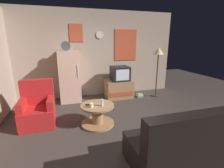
{
  "coord_description": "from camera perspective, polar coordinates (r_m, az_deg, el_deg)",
  "views": [
    {
      "loc": [
        -1.05,
        -2.79,
        1.78
      ],
      "look_at": [
        0.04,
        0.9,
        0.75
      ],
      "focal_mm": 26.01,
      "sensor_mm": 36.0,
      "label": 1
    }
  ],
  "objects": [
    {
      "name": "ground_plane",
      "position": [
        3.47,
        3.75,
        -15.89
      ],
      "size": [
        12.0,
        12.0,
        0.0
      ],
      "primitive_type": "plane",
      "color": "#3D332D"
    },
    {
      "name": "wall_with_art",
      "position": [
        5.36,
        -5.09,
        10.41
      ],
      "size": [
        5.2,
        0.12,
        2.71
      ],
      "color": "tan",
      "rests_on": "ground_plane"
    },
    {
      "name": "fridge",
      "position": [
        4.97,
        -14.68,
        2.58
      ],
      "size": [
        0.6,
        0.62,
        1.77
      ],
      "color": "beige",
      "rests_on": "ground_plane"
    },
    {
      "name": "tv_stand",
      "position": [
        5.18,
        2.45,
        -1.79
      ],
      "size": [
        0.84,
        0.53,
        0.57
      ],
      "color": "#9E754C",
      "rests_on": "ground_plane"
    },
    {
      "name": "crt_tv",
      "position": [
        5.07,
        2.81,
        3.72
      ],
      "size": [
        0.54,
        0.51,
        0.44
      ],
      "color": "black",
      "rests_on": "tv_stand"
    },
    {
      "name": "standing_lamp",
      "position": [
        5.33,
        15.99,
        9.88
      ],
      "size": [
        0.32,
        0.32,
        1.59
      ],
      "color": "#332D28",
      "rests_on": "ground_plane"
    },
    {
      "name": "coffee_table",
      "position": [
        3.59,
        -5.12,
        -10.64
      ],
      "size": [
        0.72,
        0.72,
        0.46
      ],
      "color": "#9E754C",
      "rests_on": "ground_plane"
    },
    {
      "name": "wine_glass",
      "position": [
        3.41,
        -3.49,
        -6.53
      ],
      "size": [
        0.05,
        0.05,
        0.15
      ],
      "primitive_type": "cylinder",
      "color": "silver",
      "rests_on": "coffee_table"
    },
    {
      "name": "mug_ceramic_white",
      "position": [
        3.37,
        -7.25,
        -7.43
      ],
      "size": [
        0.08,
        0.08,
        0.09
      ],
      "primitive_type": "cylinder",
      "color": "silver",
      "rests_on": "coffee_table"
    },
    {
      "name": "remote_control",
      "position": [
        3.49,
        -8.02,
        -7.26
      ],
      "size": [
        0.15,
        0.11,
        0.02
      ],
      "primitive_type": "cube",
      "rotation": [
        0.0,
        0.0,
        -0.47
      ],
      "color": "black",
      "rests_on": "coffee_table"
    },
    {
      "name": "armchair",
      "position": [
        3.9,
        -24.59,
        -8.15
      ],
      "size": [
        0.68,
        0.68,
        0.96
      ],
      "color": "red",
      "rests_on": "ground_plane"
    },
    {
      "name": "couch",
      "position": [
        2.77,
        25.14,
        -18.6
      ],
      "size": [
        1.7,
        0.8,
        0.92
      ],
      "color": "black",
      "rests_on": "ground_plane"
    },
    {
      "name": "book_stack",
      "position": [
        5.37,
        9.73,
        -3.97
      ],
      "size": [
        0.2,
        0.17,
        0.11
      ],
      "color": "#45C1BC",
      "rests_on": "ground_plane"
    }
  ]
}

